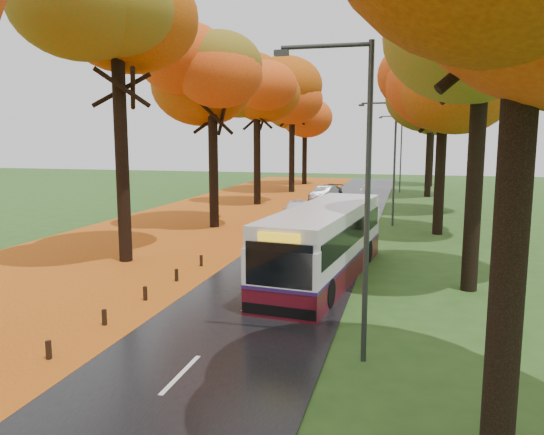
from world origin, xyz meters
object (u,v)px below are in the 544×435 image
at_px(streetlamp_far, 399,147).
at_px(car_white, 297,210).
at_px(car_dark, 326,192).
at_px(streetlamp_near, 358,178).
at_px(bus, 325,241).
at_px(car_silver, 324,193).
at_px(streetlamp_mid, 391,153).

distance_m(streetlamp_far, car_white, 23.22).
xyz_separation_m(streetlamp_far, car_dark, (-6.25, -8.57, -4.02)).
relative_size(car_white, car_dark, 0.98).
distance_m(streetlamp_near, car_white, 23.12).
relative_size(streetlamp_near, bus, 0.71).
relative_size(car_silver, car_dark, 0.91).
bearing_deg(bus, streetlamp_mid, 88.17).
relative_size(streetlamp_far, bus, 0.71).
bearing_deg(streetlamp_far, streetlamp_mid, -90.00).
xyz_separation_m(car_white, car_silver, (-0.09, 12.24, -0.08)).
bearing_deg(car_silver, car_dark, 102.50).
xyz_separation_m(streetlamp_near, streetlamp_mid, (0.00, 22.00, 0.00)).
bearing_deg(car_white, car_silver, 86.73).
height_order(streetlamp_near, car_white, streetlamp_near).
height_order(streetlamp_mid, streetlamp_far, same).
xyz_separation_m(car_white, car_dark, (-0.13, 13.48, -0.10)).
xyz_separation_m(bus, car_silver, (-4.21, 26.40, -0.85)).
bearing_deg(streetlamp_mid, car_dark, 114.97).
height_order(bus, car_dark, bus).
height_order(bus, car_white, bus).
relative_size(bus, car_silver, 2.75).
distance_m(streetlamp_near, car_dark, 36.20).
bearing_deg(streetlamp_far, bus, -93.16).
bearing_deg(car_white, bus, -77.45).
relative_size(streetlamp_mid, car_silver, 1.95).
distance_m(car_silver, car_dark, 1.24).
relative_size(streetlamp_far, car_dark, 1.78).
bearing_deg(streetlamp_mid, car_white, -179.51).
distance_m(streetlamp_mid, car_white, 7.27).
xyz_separation_m(bus, car_dark, (-4.25, 27.63, -0.87)).
height_order(streetlamp_far, car_silver, streetlamp_far).
relative_size(streetlamp_near, streetlamp_mid, 1.00).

